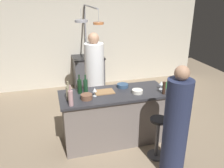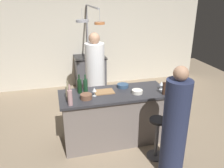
{
  "view_description": "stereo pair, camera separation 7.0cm",
  "coord_description": "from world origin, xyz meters",
  "px_view_note": "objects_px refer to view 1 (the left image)",
  "views": [
    {
      "loc": [
        -0.99,
        -3.36,
        2.44
      ],
      "look_at": [
        0.0,
        0.15,
        1.0
      ],
      "focal_mm": 37.33,
      "sensor_mm": 36.0,
      "label": 1
    },
    {
      "loc": [
        -0.92,
        -3.38,
        2.44
      ],
      "look_at": [
        0.0,
        0.15,
        1.0
      ],
      "focal_mm": 37.33,
      "sensor_mm": 36.0,
      "label": 2
    }
  ],
  "objects_px": {
    "stove_range": "(89,73)",
    "pepper_mill": "(164,88)",
    "cutting_board": "(104,92)",
    "mixing_bowl_blue": "(123,86)",
    "guest_right": "(176,127)",
    "wine_bottle_white": "(68,93)",
    "wine_glass_near_left_guest": "(95,90)",
    "mixing_bowl_ceramic": "(137,91)",
    "potted_plant": "(168,91)",
    "wine_glass_near_right_guest": "(161,83)",
    "wine_bottle_green": "(86,86)",
    "chef": "(95,81)",
    "wine_bottle_rose": "(71,98)",
    "mixing_bowl_wooden": "(87,97)",
    "bar_stool_right": "(157,136)",
    "wine_bottle_red": "(80,86)"
  },
  "relations": [
    {
      "from": "stove_range",
      "to": "pepper_mill",
      "type": "relative_size",
      "value": 4.24
    },
    {
      "from": "wine_bottle_white",
      "to": "wine_glass_near_left_guest",
      "type": "relative_size",
      "value": 2.12
    },
    {
      "from": "chef",
      "to": "wine_glass_near_right_guest",
      "type": "relative_size",
      "value": 12.03
    },
    {
      "from": "wine_glass_near_left_guest",
      "to": "guest_right",
      "type": "bearing_deg",
      "value": -45.67
    },
    {
      "from": "mixing_bowl_blue",
      "to": "mixing_bowl_wooden",
      "type": "bearing_deg",
      "value": -155.62
    },
    {
      "from": "cutting_board",
      "to": "wine_glass_near_left_guest",
      "type": "height_order",
      "value": "wine_glass_near_left_guest"
    },
    {
      "from": "pepper_mill",
      "to": "mixing_bowl_ceramic",
      "type": "bearing_deg",
      "value": 159.06
    },
    {
      "from": "guest_right",
      "to": "wine_bottle_rose",
      "type": "height_order",
      "value": "guest_right"
    },
    {
      "from": "potted_plant",
      "to": "cutting_board",
      "type": "height_order",
      "value": "cutting_board"
    },
    {
      "from": "guest_right",
      "to": "wine_bottle_white",
      "type": "xyz_separation_m",
      "value": [
        -1.33,
        0.91,
        0.27
      ]
    },
    {
      "from": "wine_bottle_rose",
      "to": "mixing_bowl_blue",
      "type": "xyz_separation_m",
      "value": [
        0.95,
        0.47,
        -0.1
      ]
    },
    {
      "from": "bar_stool_right",
      "to": "chef",
      "type": "bearing_deg",
      "value": 114.03
    },
    {
      "from": "cutting_board",
      "to": "mixing_bowl_blue",
      "type": "distance_m",
      "value": 0.39
    },
    {
      "from": "bar_stool_right",
      "to": "potted_plant",
      "type": "distance_m",
      "value": 2.03
    },
    {
      "from": "potted_plant",
      "to": "wine_bottle_rose",
      "type": "relative_size",
      "value": 1.62
    },
    {
      "from": "potted_plant",
      "to": "pepper_mill",
      "type": "relative_size",
      "value": 2.48
    },
    {
      "from": "pepper_mill",
      "to": "mixing_bowl_ceramic",
      "type": "distance_m",
      "value": 0.43
    },
    {
      "from": "guest_right",
      "to": "potted_plant",
      "type": "height_order",
      "value": "guest_right"
    },
    {
      "from": "wine_glass_near_right_guest",
      "to": "mixing_bowl_blue",
      "type": "relative_size",
      "value": 0.74
    },
    {
      "from": "guest_right",
      "to": "cutting_board",
      "type": "distance_m",
      "value": 1.29
    },
    {
      "from": "wine_bottle_white",
      "to": "mixing_bowl_ceramic",
      "type": "xyz_separation_m",
      "value": [
        1.11,
        -0.03,
        -0.09
      ]
    },
    {
      "from": "bar_stool_right",
      "to": "cutting_board",
      "type": "height_order",
      "value": "cutting_board"
    },
    {
      "from": "chef",
      "to": "mixing_bowl_blue",
      "type": "height_order",
      "value": "chef"
    },
    {
      "from": "wine_bottle_rose",
      "to": "wine_glass_near_right_guest",
      "type": "height_order",
      "value": "wine_bottle_rose"
    },
    {
      "from": "stove_range",
      "to": "pepper_mill",
      "type": "bearing_deg",
      "value": -74.41
    },
    {
      "from": "wine_glass_near_right_guest",
      "to": "mixing_bowl_blue",
      "type": "bearing_deg",
      "value": 156.24
    },
    {
      "from": "stove_range",
      "to": "wine_bottle_white",
      "type": "bearing_deg",
      "value": -106.54
    },
    {
      "from": "mixing_bowl_blue",
      "to": "chef",
      "type": "bearing_deg",
      "value": 118.14
    },
    {
      "from": "pepper_mill",
      "to": "wine_bottle_red",
      "type": "relative_size",
      "value": 0.66
    },
    {
      "from": "wine_bottle_red",
      "to": "wine_glass_near_left_guest",
      "type": "xyz_separation_m",
      "value": [
        0.21,
        -0.19,
        -0.02
      ]
    },
    {
      "from": "stove_range",
      "to": "wine_bottle_green",
      "type": "distance_m",
      "value": 2.43
    },
    {
      "from": "wine_bottle_white",
      "to": "wine_bottle_rose",
      "type": "bearing_deg",
      "value": -86.25
    },
    {
      "from": "guest_right",
      "to": "pepper_mill",
      "type": "xyz_separation_m",
      "value": [
        0.17,
        0.72,
        0.26
      ]
    },
    {
      "from": "chef",
      "to": "potted_plant",
      "type": "bearing_deg",
      "value": 6.89
    },
    {
      "from": "wine_bottle_rose",
      "to": "wine_glass_near_right_guest",
      "type": "distance_m",
      "value": 1.56
    },
    {
      "from": "chef",
      "to": "guest_right",
      "type": "relative_size",
      "value": 1.09
    },
    {
      "from": "cutting_board",
      "to": "mixing_bowl_ceramic",
      "type": "relative_size",
      "value": 1.8
    },
    {
      "from": "wine_bottle_green",
      "to": "mixing_bowl_ceramic",
      "type": "xyz_separation_m",
      "value": [
        0.81,
        -0.24,
        -0.09
      ]
    },
    {
      "from": "guest_right",
      "to": "wine_glass_near_right_guest",
      "type": "height_order",
      "value": "guest_right"
    },
    {
      "from": "potted_plant",
      "to": "wine_glass_near_left_guest",
      "type": "distance_m",
      "value": 2.36
    },
    {
      "from": "stove_range",
      "to": "bar_stool_right",
      "type": "bearing_deg",
      "value": -80.5
    },
    {
      "from": "pepper_mill",
      "to": "wine_glass_near_left_guest",
      "type": "relative_size",
      "value": 1.44
    },
    {
      "from": "wine_glass_near_left_guest",
      "to": "mixing_bowl_ceramic",
      "type": "bearing_deg",
      "value": -5.34
    },
    {
      "from": "stove_range",
      "to": "mixing_bowl_wooden",
      "type": "bearing_deg",
      "value": -100.66
    },
    {
      "from": "wine_bottle_white",
      "to": "wine_bottle_red",
      "type": "bearing_deg",
      "value": 47.48
    },
    {
      "from": "wine_glass_near_left_guest",
      "to": "mixing_bowl_ceramic",
      "type": "distance_m",
      "value": 0.7
    },
    {
      "from": "potted_plant",
      "to": "mixing_bowl_blue",
      "type": "distance_m",
      "value": 1.78
    },
    {
      "from": "chef",
      "to": "mixing_bowl_wooden",
      "type": "distance_m",
      "value": 1.05
    },
    {
      "from": "potted_plant",
      "to": "wine_bottle_white",
      "type": "height_order",
      "value": "wine_bottle_white"
    },
    {
      "from": "chef",
      "to": "wine_bottle_white",
      "type": "xyz_separation_m",
      "value": [
        -0.6,
        -0.95,
        0.2
      ]
    }
  ]
}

